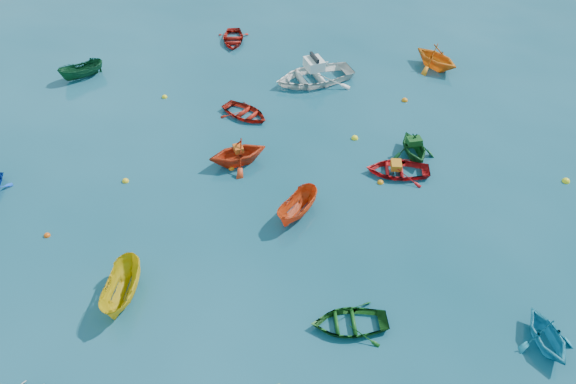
% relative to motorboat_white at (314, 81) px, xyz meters
% --- Properties ---
extents(ground, '(160.00, 160.00, 0.00)m').
position_rel_motorboat_white_xyz_m(ground, '(3.64, -15.23, 0.00)').
color(ground, '#0A3D4E').
rests_on(ground, ground).
extents(dinghy_orange_w, '(3.87, 3.91, 1.56)m').
position_rel_motorboat_white_xyz_m(dinghy_orange_w, '(0.14, -9.06, 0.00)').
color(dinghy_orange_w, red).
rests_on(dinghy_orange_w, ground).
extents(sampan_yellow_mid, '(2.39, 3.38, 1.23)m').
position_rel_motorboat_white_xyz_m(sampan_yellow_mid, '(0.64, -18.43, 0.00)').
color(sampan_yellow_mid, gold).
rests_on(sampan_yellow_mid, ground).
extents(dinghy_green_e, '(3.59, 3.32, 0.61)m').
position_rel_motorboat_white_xyz_m(dinghy_green_e, '(9.04, -15.47, 0.00)').
color(dinghy_green_e, '#104613').
rests_on(dinghy_green_e, ground).
extents(dinghy_cyan_se, '(3.18, 3.24, 1.29)m').
position_rel_motorboat_white_xyz_m(dinghy_cyan_se, '(15.72, -12.81, 0.00)').
color(dinghy_cyan_se, teal).
rests_on(dinghy_cyan_se, ground).
extents(dinghy_red_nw, '(3.21, 2.52, 0.61)m').
position_rel_motorboat_white_xyz_m(dinghy_red_nw, '(-1.75, -5.24, 0.00)').
color(dinghy_red_nw, '#A8190E').
rests_on(dinghy_red_nw, ground).
extents(sampan_orange_n, '(1.28, 2.93, 1.11)m').
position_rel_motorboat_white_xyz_m(sampan_orange_n, '(4.56, -11.02, 0.00)').
color(sampan_orange_n, '#D94314').
rests_on(sampan_orange_n, ground).
extents(dinghy_green_n, '(3.31, 3.37, 1.34)m').
position_rel_motorboat_white_xyz_m(dinghy_green_n, '(7.80, -4.28, 0.00)').
color(dinghy_green_n, '#124D1D').
rests_on(dinghy_green_n, ground).
extents(dinghy_red_ne, '(3.78, 3.33, 0.65)m').
position_rel_motorboat_white_xyz_m(dinghy_red_ne, '(7.58, -6.00, 0.00)').
color(dinghy_red_ne, '#B10E11').
rests_on(dinghy_red_ne, ground).
extents(dinghy_red_far, '(3.37, 3.67, 0.62)m').
position_rel_motorboat_white_xyz_m(dinghy_red_far, '(-7.16, 2.08, 0.00)').
color(dinghy_red_far, '#A0140D').
rests_on(dinghy_red_far, ground).
extents(dinghy_orange_far, '(3.96, 3.73, 1.65)m').
position_rel_motorboat_white_xyz_m(dinghy_orange_far, '(6.12, 5.13, 0.00)').
color(dinghy_orange_far, orange).
rests_on(dinghy_orange_far, ground).
extents(sampan_green_far, '(2.23, 2.94, 1.07)m').
position_rel_motorboat_white_xyz_m(sampan_green_far, '(-12.86, -6.38, 0.00)').
color(sampan_green_far, '#104725').
rests_on(sampan_green_far, ground).
extents(motorboat_white, '(5.90, 6.03, 1.62)m').
position_rel_motorboat_white_xyz_m(motorboat_white, '(0.00, 0.00, 0.00)').
color(motorboat_white, silver).
rests_on(motorboat_white, ground).
extents(tarp_orange_a, '(0.71, 0.70, 0.28)m').
position_rel_motorboat_white_xyz_m(tarp_orange_a, '(0.18, -9.03, 0.92)').
color(tarp_orange_a, '#D05015').
rests_on(tarp_orange_a, dinghy_orange_w).
extents(tarp_green_b, '(0.89, 0.87, 0.35)m').
position_rel_motorboat_white_xyz_m(tarp_green_b, '(7.74, -4.20, 0.85)').
color(tarp_green_b, '#114717').
rests_on(tarp_green_b, dinghy_green_n).
extents(tarp_orange_b, '(0.74, 0.82, 0.33)m').
position_rel_motorboat_white_xyz_m(tarp_orange_b, '(7.49, -6.04, 0.49)').
color(tarp_orange_b, '#C97114').
rests_on(tarp_orange_b, dinghy_red_ne).
extents(buoy_or_a, '(0.29, 0.29, 0.29)m').
position_rel_motorboat_white_xyz_m(buoy_or_a, '(-4.64, -17.42, 0.00)').
color(buoy_or_a, '#E04E0C').
rests_on(buoy_or_a, ground).
extents(buoy_ye_b, '(0.33, 0.33, 0.33)m').
position_rel_motorboat_white_xyz_m(buoy_ye_b, '(-4.01, -12.90, 0.00)').
color(buoy_ye_b, yellow).
rests_on(buoy_ye_b, ground).
extents(buoy_or_c, '(0.30, 0.30, 0.30)m').
position_rel_motorboat_white_xyz_m(buoy_or_c, '(0.10, -9.63, 0.00)').
color(buoy_or_c, orange).
rests_on(buoy_or_c, ground).
extents(buoy_ye_c, '(0.38, 0.38, 0.38)m').
position_rel_motorboat_white_xyz_m(buoy_ye_c, '(4.58, -4.33, 0.00)').
color(buoy_ye_c, '#FFF11A').
rests_on(buoy_ye_c, ground).
extents(buoy_or_d, '(0.31, 0.31, 0.31)m').
position_rel_motorboat_white_xyz_m(buoy_or_d, '(7.12, -7.11, 0.00)').
color(buoy_or_d, orange).
rests_on(buoy_or_d, ground).
extents(buoy_ye_d, '(0.32, 0.32, 0.32)m').
position_rel_motorboat_white_xyz_m(buoy_ye_d, '(-6.99, -5.84, 0.00)').
color(buoy_ye_d, yellow).
rests_on(buoy_ye_d, ground).
extents(buoy_or_e, '(0.37, 0.37, 0.37)m').
position_rel_motorboat_white_xyz_m(buoy_or_e, '(5.72, 0.49, 0.00)').
color(buoy_or_e, orange).
rests_on(buoy_or_e, ground).
extents(buoy_ye_e, '(0.38, 0.38, 0.38)m').
position_rel_motorboat_white_xyz_m(buoy_ye_e, '(15.15, -2.74, 0.00)').
color(buoy_ye_e, yellow).
rests_on(buoy_ye_e, ground).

